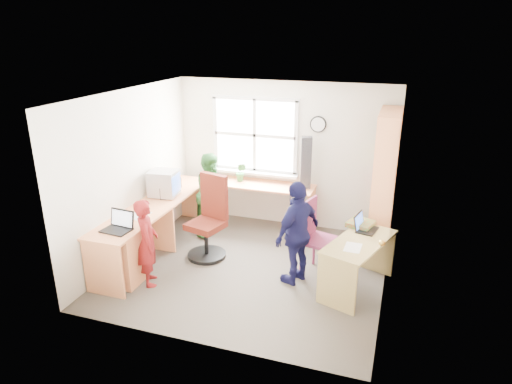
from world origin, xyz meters
TOP-DOWN VIEW (x-y plane):
  - room at (0.01, 0.10)m, footprint 3.64×3.44m
  - l_desk at (-1.31, -0.28)m, footprint 2.38×2.95m
  - right_desk at (1.46, -0.06)m, footprint 0.89×1.29m
  - bookshelf at (1.65, 1.19)m, footprint 0.30×1.02m
  - swivel_chair at (-0.70, 0.20)m, footprint 0.69×0.69m
  - wooden_chair at (0.87, 0.18)m, footprint 0.55×0.55m
  - crt_monitor at (-1.53, 0.43)m, footprint 0.45×0.41m
  - laptop_left at (-1.47, -0.85)m, footprint 0.38×0.33m
  - laptop_right at (1.47, 0.29)m, footprint 0.32×0.36m
  - speaker_a at (-1.48, 0.31)m, footprint 0.11×0.11m
  - speaker_b at (-1.52, 0.84)m, footprint 0.08×0.08m
  - cd_tower at (0.42, 1.50)m, footprint 0.20×0.18m
  - game_box at (1.42, 0.40)m, footprint 0.39×0.39m
  - paper_a at (-1.50, -0.36)m, footprint 0.28×0.35m
  - paper_b at (1.41, -0.28)m, footprint 0.20×0.28m
  - potted_plant at (-0.67, 1.46)m, footprint 0.19×0.16m
  - person_red at (-1.13, -0.77)m, footprint 0.46×0.51m
  - person_green at (-0.96, 0.92)m, footprint 0.64×0.75m
  - person_navy at (0.68, -0.11)m, footprint 0.65×0.88m

SIDE VIEW (x-z plane):
  - l_desk at x=-1.31m, z-range 0.08..0.83m
  - right_desk at x=1.46m, z-range 0.15..0.83m
  - swivel_chair at x=-0.70m, z-range -0.08..1.13m
  - wooden_chair at x=0.87m, z-range 0.04..1.09m
  - person_red at x=-1.13m, z-range 0.00..1.17m
  - person_green at x=-0.96m, z-range 0.00..1.35m
  - paper_b at x=1.41m, z-range 0.68..0.68m
  - person_navy at x=0.68m, z-range 0.00..1.39m
  - game_box at x=1.42m, z-range 0.68..0.74m
  - laptop_right at x=1.47m, z-range 0.62..0.84m
  - paper_a at x=-1.50m, z-range 0.75..0.75m
  - laptop_left at x=-1.47m, z-range 0.69..0.93m
  - speaker_b at x=-1.52m, z-range 0.75..0.91m
  - speaker_a at x=-1.48m, z-range 0.75..0.93m
  - potted_plant at x=-0.67m, z-range 0.75..1.07m
  - crt_monitor at x=-1.53m, z-range 0.75..1.15m
  - bookshelf at x=1.65m, z-range -0.05..2.05m
  - cd_tower at x=0.42m, z-range 0.75..1.58m
  - room at x=0.01m, z-range 0.00..2.44m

